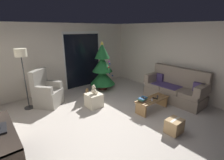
{
  "coord_description": "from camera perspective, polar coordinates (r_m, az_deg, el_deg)",
  "views": [
    {
      "loc": [
        -2.55,
        -2.92,
        2.31
      ],
      "look_at": [
        0.4,
        0.7,
        0.85
      ],
      "focal_mm": 26.6,
      "sensor_mm": 36.0,
      "label": 1
    }
  ],
  "objects": [
    {
      "name": "teddy_bear_cream",
      "position": [
        5.01,
        -6.22,
        -3.49
      ],
      "size": [
        0.21,
        0.21,
        0.29
      ],
      "color": "beige",
      "rests_on": "ottoman"
    },
    {
      "name": "wall_right",
      "position": [
        6.24,
        22.26,
        6.29
      ],
      "size": [
        0.12,
        6.0,
        2.5
      ],
      "primitive_type": "cube",
      "color": "beige",
      "rests_on": "ground"
    },
    {
      "name": "ground_plane",
      "position": [
        4.52,
        1.72,
        -13.43
      ],
      "size": [
        7.0,
        7.0,
        0.0
      ],
      "primitive_type": "plane",
      "color": "#BCB2A8"
    },
    {
      "name": "coffee_table",
      "position": [
        5.02,
        13.62,
        -7.47
      ],
      "size": [
        1.1,
        0.4,
        0.36
      ],
      "color": "#9E7547",
      "rests_on": "ground"
    },
    {
      "name": "cell_phone",
      "position": [
        4.72,
        10.68,
        -6.03
      ],
      "size": [
        0.1,
        0.16,
        0.01
      ],
      "primitive_type": "cube",
      "rotation": [
        0.0,
        0.0,
        -0.23
      ],
      "color": "black",
      "rests_on": "book_stack"
    },
    {
      "name": "teddy_bear_honey_by_tree",
      "position": [
        6.0,
        -8.63,
        -4.25
      ],
      "size": [
        0.21,
        0.21,
        0.29
      ],
      "color": "tan",
      "rests_on": "ground"
    },
    {
      "name": "wall_back",
      "position": [
        6.59,
        -16.0,
        7.44
      ],
      "size": [
        5.72,
        0.12,
        2.5
      ],
      "primitive_type": "cube",
      "color": "beige",
      "rests_on": "ground"
    },
    {
      "name": "couch",
      "position": [
        5.87,
        20.81,
        -2.8
      ],
      "size": [
        0.81,
        1.95,
        1.08
      ],
      "color": "gray",
      "rests_on": "ground"
    },
    {
      "name": "cardboard_box_taped_mid_floor",
      "position": [
        4.21,
        20.6,
        -14.56
      ],
      "size": [
        0.39,
        0.32,
        0.33
      ],
      "color": "tan",
      "rests_on": "ground"
    },
    {
      "name": "armchair",
      "position": [
        5.51,
        -21.53,
        -4.17
      ],
      "size": [
        0.96,
        0.97,
        1.13
      ],
      "color": "gray",
      "rests_on": "ground"
    },
    {
      "name": "remote_graphite",
      "position": [
        5.12,
        15.37,
        -5.53
      ],
      "size": [
        0.15,
        0.12,
        0.02
      ],
      "primitive_type": "cube",
      "rotation": [
        0.0,
        0.0,
        2.15
      ],
      "color": "#333338",
      "rests_on": "coffee_table"
    },
    {
      "name": "book_stack",
      "position": [
        4.75,
        10.49,
        -6.47
      ],
      "size": [
        0.27,
        0.22,
        0.09
      ],
      "color": "#6B3D7A",
      "rests_on": "coffee_table"
    },
    {
      "name": "patio_door_frame",
      "position": [
        6.87,
        -10.01,
        6.96
      ],
      "size": [
        1.6,
        0.02,
        2.2
      ],
      "primitive_type": "cube",
      "color": "silver",
      "rests_on": "ground"
    },
    {
      "name": "ottoman",
      "position": [
        5.13,
        -6.22,
        -6.92
      ],
      "size": [
        0.44,
        0.44,
        0.42
      ],
      "primitive_type": "cube",
      "color": "beige",
      "rests_on": "ground"
    },
    {
      "name": "christmas_tree",
      "position": [
        6.38,
        -3.32,
        3.92
      ],
      "size": [
        0.97,
        0.97,
        1.86
      ],
      "color": "#4C1E19",
      "rests_on": "ground"
    },
    {
      "name": "patio_door_glass",
      "position": [
        6.86,
        -9.91,
        6.53
      ],
      "size": [
        1.5,
        0.02,
        2.1
      ],
      "primitive_type": "cube",
      "color": "black",
      "rests_on": "ground"
    },
    {
      "name": "floor_lamp",
      "position": [
        5.26,
        -28.7,
        6.43
      ],
      "size": [
        0.32,
        0.32,
        1.78
      ],
      "color": "#2D2D30",
      "rests_on": "ground"
    },
    {
      "name": "media_shelf",
      "position": [
        3.45,
        -33.46,
        -20.29
      ],
      "size": [
        0.4,
        1.4,
        0.77
      ],
      "color": "black",
      "rests_on": "ground"
    },
    {
      "name": "remote_black",
      "position": [
        4.98,
        14.6,
        -6.12
      ],
      "size": [
        0.09,
        0.16,
        0.02
      ],
      "primitive_type": "cube",
      "rotation": [
        0.0,
        0.0,
        0.29
      ],
      "color": "black",
      "rests_on": "coffee_table"
    },
    {
      "name": "remote_silver",
      "position": [
        4.85,
        13.55,
        -6.66
      ],
      "size": [
        0.15,
        0.13,
        0.02
      ],
      "primitive_type": "cube",
      "rotation": [
        0.0,
        0.0,
        2.25
      ],
      "color": "#ADADB2",
      "rests_on": "coffee_table"
    }
  ]
}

